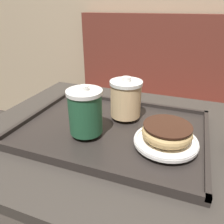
{
  "coord_description": "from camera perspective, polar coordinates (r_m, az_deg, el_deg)",
  "views": [
    {
      "loc": [
        0.17,
        -0.54,
        1.05
      ],
      "look_at": [
        -0.03,
        -0.01,
        0.77
      ],
      "focal_mm": 35.0,
      "sensor_mm": 36.0,
      "label": 1
    }
  ],
  "objects": [
    {
      "name": "cafe_table",
      "position": [
        0.76,
        2.32,
        -15.76
      ],
      "size": [
        0.87,
        0.67,
        0.71
      ],
      "color": "#38332D",
      "rests_on": "ground_plane"
    },
    {
      "name": "booth_bench",
      "position": [
        1.59,
        12.71,
        -1.93
      ],
      "size": [
        1.29,
        0.44,
        1.0
      ],
      "color": "brown",
      "rests_on": "ground_plane"
    },
    {
      "name": "coffee_cup_rear",
      "position": [
        0.68,
        3.61,
        3.6
      ],
      "size": [
        0.1,
        0.1,
        0.13
      ],
      "color": "#E0B784",
      "rests_on": "serving_tray"
    },
    {
      "name": "spoon",
      "position": [
        0.75,
        -5.0,
        1.55
      ],
      "size": [
        0.08,
        0.14,
        0.01
      ],
      "rotation": [
        0.0,
        0.0,
        5.18
      ],
      "color": "silver",
      "rests_on": "serving_tray"
    },
    {
      "name": "coffee_cup_front",
      "position": [
        0.59,
        -6.98,
        0.19
      ],
      "size": [
        0.09,
        0.09,
        0.13
      ],
      "color": "#235638",
      "rests_on": "serving_tray"
    },
    {
      "name": "plate_with_chocolate_donut",
      "position": [
        0.57,
        13.86,
        -7.32
      ],
      "size": [
        0.16,
        0.16,
        0.01
      ],
      "color": "white",
      "rests_on": "serving_tray"
    },
    {
      "name": "serving_tray",
      "position": [
        0.65,
        0.0,
        -4.48
      ],
      "size": [
        0.54,
        0.39,
        0.02
      ],
      "color": "#282321",
      "rests_on": "cafe_table"
    },
    {
      "name": "donut_chocolate_glazed",
      "position": [
        0.56,
        14.15,
        -5.04
      ],
      "size": [
        0.12,
        0.12,
        0.04
      ],
      "color": "#DBB270",
      "rests_on": "plate_with_chocolate_donut"
    }
  ]
}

